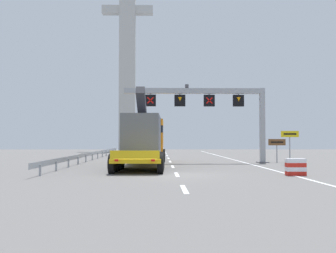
{
  "coord_description": "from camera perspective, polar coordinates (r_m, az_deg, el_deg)",
  "views": [
    {
      "loc": [
        -0.91,
        -20.47,
        1.88
      ],
      "look_at": [
        -0.24,
        8.34,
        2.92
      ],
      "focal_mm": 40.45,
      "sensor_mm": 36.0,
      "label": 1
    }
  ],
  "objects": [
    {
      "name": "ground",
      "position": [
        20.58,
        1.22,
        -7.3
      ],
      "size": [
        112.0,
        112.0,
        0.0
      ],
      "primitive_type": "plane",
      "color": "slate"
    },
    {
      "name": "lane_markings",
      "position": [
        51.36,
        -0.27,
        -4.15
      ],
      "size": [
        0.2,
        76.3,
        0.01
      ],
      "color": "silver",
      "rests_on": "ground"
    },
    {
      "name": "edge_line_right",
      "position": [
        33.29,
        11.04,
        -5.25
      ],
      "size": [
        0.2,
        63.0,
        0.01
      ],
      "primitive_type": "cube",
      "color": "silver",
      "rests_on": "ground"
    },
    {
      "name": "overhead_lane_gantry",
      "position": [
        31.78,
        6.57,
        3.68
      ],
      "size": [
        11.99,
        0.9,
        6.51
      ],
      "color": "#9EA0A5",
      "rests_on": "ground"
    },
    {
      "name": "heavy_haul_truck_yellow",
      "position": [
        28.51,
        -3.5,
        -1.84
      ],
      "size": [
        3.35,
        14.12,
        5.3
      ],
      "color": "yellow",
      "rests_on": "ground"
    },
    {
      "name": "exit_sign_yellow",
      "position": [
        30.43,
        17.88,
        -1.86
      ],
      "size": [
        1.37,
        0.15,
        2.58
      ],
      "color": "#9EA0A5",
      "rests_on": "ground"
    },
    {
      "name": "tourist_info_sign_brown",
      "position": [
        33.36,
        16.09,
        -2.64
      ],
      "size": [
        1.46,
        0.15,
        1.97
      ],
      "color": "#9EA0A5",
      "rests_on": "ground"
    },
    {
      "name": "crash_barrier_striped",
      "position": [
        21.29,
        18.67,
        -5.81
      ],
      "size": [
        1.0,
        0.51,
        0.9
      ],
      "color": "red",
      "rests_on": "ground"
    },
    {
      "name": "guardrail_left",
      "position": [
        37.61,
        -11.0,
        -4.03
      ],
      "size": [
        0.13,
        37.18,
        0.76
      ],
      "color": "#999EA3",
      "rests_on": "ground"
    },
    {
      "name": "bridge_pylon_distant",
      "position": [
        69.47,
        -6.12,
        13.55
      ],
      "size": [
        9.0,
        2.0,
        40.31
      ],
      "color": "#B7B7B2",
      "rests_on": "ground"
    }
  ]
}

